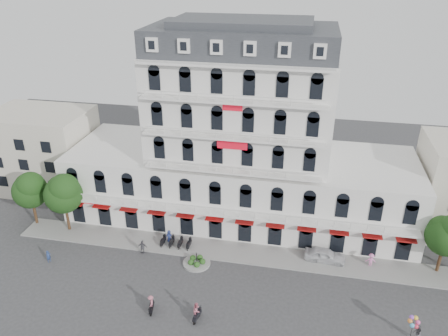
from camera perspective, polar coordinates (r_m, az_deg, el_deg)
ground at (r=47.01m, az=-1.80°, el=-17.34°), size 120.00×120.00×0.00m
sidewalk at (r=53.68m, az=0.39°, el=-10.78°), size 53.00×4.00×0.16m
main_building at (r=56.38m, az=2.16°, el=2.77°), size 45.00×15.00×25.80m
flank_building_west at (r=70.46m, az=-22.46°, el=2.15°), size 14.00×10.00×12.00m
traffic_island at (r=51.81m, az=-3.59°, el=-12.17°), size 3.20×3.20×1.60m
parked_scooter_row at (r=54.89m, az=-6.28°, el=-10.12°), size 4.40×1.80×1.10m
tree_west_outer at (r=61.19m, az=-24.03°, el=-2.47°), size 4.50×4.48×7.76m
tree_west_inner at (r=58.03m, az=-20.28°, el=-2.95°), size 4.76×4.76×8.25m
tree_east_inner at (r=53.39m, az=27.14°, el=-7.64°), size 4.40×4.37×7.57m
parked_car at (r=53.15m, az=13.04°, el=-11.03°), size 4.85×2.18×1.62m
rider_southwest at (r=44.72m, az=-3.57°, el=-18.18°), size 0.80×1.69×2.21m
rider_center at (r=46.12m, az=-9.50°, el=-17.06°), size 0.75×1.69×2.01m
pedestrian_left at (r=55.22m, az=-7.17°, el=-8.85°), size 0.86×0.59×1.69m
pedestrian_mid at (r=53.74m, az=-10.59°, el=-10.13°), size 1.11×0.51×1.86m
pedestrian_right at (r=53.69m, az=18.62°, el=-11.34°), size 1.13×0.66×1.75m
pedestrian_far at (r=55.62m, az=-21.94°, el=-10.65°), size 0.55×0.65×1.53m
balloon_vendor at (r=46.36m, az=23.78°, el=-18.78°), size 1.40×1.33×2.45m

